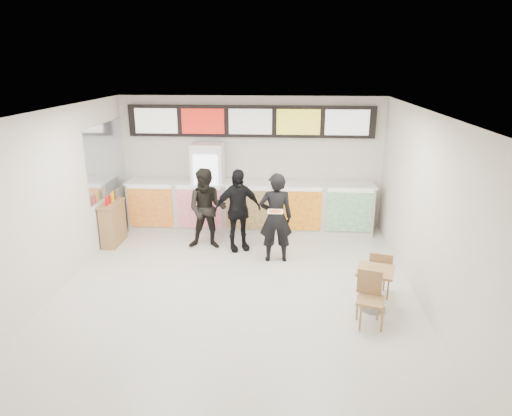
# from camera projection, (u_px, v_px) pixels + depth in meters

# --- Properties ---
(floor) EXTENTS (7.00, 7.00, 0.00)m
(floor) POSITION_uv_depth(u_px,v_px,m) (235.00, 294.00, 7.64)
(floor) COLOR beige
(floor) RESTS_ON ground
(ceiling) EXTENTS (7.00, 7.00, 0.00)m
(ceiling) POSITION_uv_depth(u_px,v_px,m) (232.00, 112.00, 6.72)
(ceiling) COLOR white
(ceiling) RESTS_ON wall_back
(wall_back) EXTENTS (6.00, 0.00, 6.00)m
(wall_back) POSITION_uv_depth(u_px,v_px,m) (251.00, 162.00, 10.50)
(wall_back) COLOR silver
(wall_back) RESTS_ON floor
(wall_left) EXTENTS (0.00, 7.00, 7.00)m
(wall_left) POSITION_uv_depth(u_px,v_px,m) (49.00, 205.00, 7.37)
(wall_left) COLOR silver
(wall_left) RESTS_ON floor
(wall_right) EXTENTS (0.00, 7.00, 7.00)m
(wall_right) POSITION_uv_depth(u_px,v_px,m) (428.00, 213.00, 6.99)
(wall_right) COLOR silver
(wall_right) RESTS_ON floor
(service_counter) EXTENTS (5.56, 0.77, 1.14)m
(service_counter) POSITION_uv_depth(u_px,v_px,m) (250.00, 206.00, 10.40)
(service_counter) COLOR silver
(service_counter) RESTS_ON floor
(menu_board) EXTENTS (5.50, 0.14, 0.70)m
(menu_board) POSITION_uv_depth(u_px,v_px,m) (251.00, 121.00, 10.13)
(menu_board) COLOR black
(menu_board) RESTS_ON wall_back
(drinks_fridge) EXTENTS (0.70, 0.67, 2.00)m
(drinks_fridge) POSITION_uv_depth(u_px,v_px,m) (209.00, 187.00, 10.34)
(drinks_fridge) COLOR white
(drinks_fridge) RESTS_ON floor
(mirror_panel) EXTENTS (0.01, 2.00, 1.50)m
(mirror_panel) POSITION_uv_depth(u_px,v_px,m) (106.00, 159.00, 9.62)
(mirror_panel) COLOR #B2B7BF
(mirror_panel) RESTS_ON wall_left
(customer_main) EXTENTS (0.68, 0.49, 1.76)m
(customer_main) POSITION_uv_depth(u_px,v_px,m) (276.00, 218.00, 8.69)
(customer_main) COLOR black
(customer_main) RESTS_ON floor
(customer_left) EXTENTS (0.83, 0.65, 1.68)m
(customer_left) POSITION_uv_depth(u_px,v_px,m) (207.00, 209.00, 9.31)
(customer_left) COLOR black
(customer_left) RESTS_ON floor
(customer_mid) EXTENTS (1.08, 0.78, 1.70)m
(customer_mid) POSITION_uv_depth(u_px,v_px,m) (237.00, 210.00, 9.22)
(customer_mid) COLOR black
(customer_mid) RESTS_ON floor
(pizza_slice) EXTENTS (0.36, 0.36, 0.02)m
(pizza_slice) POSITION_uv_depth(u_px,v_px,m) (275.00, 211.00, 8.17)
(pizza_slice) COLOR beige
(pizza_slice) RESTS_ON customer_main
(cafe_table) EXTENTS (0.75, 1.43, 0.81)m
(cafe_table) POSITION_uv_depth(u_px,v_px,m) (375.00, 282.00, 7.04)
(cafe_table) COLOR #A87C4C
(cafe_table) RESTS_ON floor
(condiment_ledge) EXTENTS (0.33, 0.81, 1.09)m
(condiment_ledge) POSITION_uv_depth(u_px,v_px,m) (113.00, 223.00, 9.63)
(condiment_ledge) COLOR #A87C4C
(condiment_ledge) RESTS_ON floor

